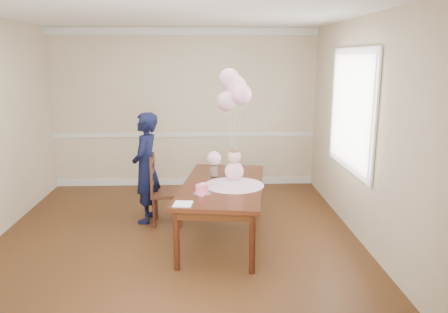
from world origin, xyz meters
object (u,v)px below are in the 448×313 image
(birthday_cake, at_px, (202,189))
(woman, at_px, (146,168))
(dining_table_top, at_px, (223,185))
(dining_chair_seat, at_px, (167,193))

(birthday_cake, distance_m, woman, 1.30)
(dining_table_top, bearing_deg, woman, 155.30)
(dining_table_top, xyz_separation_m, woman, (-1.01, 0.66, 0.06))
(woman, bearing_deg, dining_table_top, 66.61)
(dining_table_top, bearing_deg, birthday_cake, -113.96)
(dining_table_top, distance_m, birthday_cake, 0.47)
(birthday_cake, bearing_deg, woman, 126.02)
(dining_chair_seat, xyz_separation_m, woman, (-0.29, 0.11, 0.33))
(dining_table_top, bearing_deg, dining_chair_seat, 151.14)
(birthday_cake, distance_m, dining_chair_seat, 1.11)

